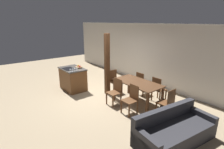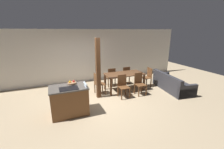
% 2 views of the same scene
% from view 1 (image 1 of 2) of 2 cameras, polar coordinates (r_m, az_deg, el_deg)
% --- Properties ---
extents(ground_plane, '(16.00, 16.00, 0.00)m').
position_cam_1_polar(ground_plane, '(6.97, -4.38, -6.64)').
color(ground_plane, '#9E896B').
extents(wall_back, '(11.20, 0.08, 2.70)m').
position_cam_1_polar(wall_back, '(8.27, 10.74, 6.70)').
color(wall_back, silver).
rests_on(wall_back, ground_plane).
extents(kitchen_island, '(1.17, 0.79, 0.94)m').
position_cam_1_polar(kitchen_island, '(7.53, -12.64, -1.38)').
color(kitchen_island, brown).
rests_on(kitchen_island, ground_plane).
extents(fruit_bowl, '(0.28, 0.28, 0.12)m').
position_cam_1_polar(fruit_bowl, '(7.36, -10.80, 2.42)').
color(fruit_bowl, '#99704C').
rests_on(fruit_bowl, kitchen_island).
extents(wine_glass_near, '(0.07, 0.07, 0.15)m').
position_cam_1_polar(wine_glass_near, '(6.79, -13.47, 1.71)').
color(wine_glass_near, silver).
rests_on(wine_glass_near, kitchen_island).
extents(wine_glass_middle, '(0.07, 0.07, 0.15)m').
position_cam_1_polar(wine_glass_middle, '(6.83, -12.79, 1.84)').
color(wine_glass_middle, silver).
rests_on(wine_glass_middle, kitchen_island).
extents(wine_glass_far, '(0.07, 0.07, 0.15)m').
position_cam_1_polar(wine_glass_far, '(6.87, -12.11, 1.97)').
color(wine_glass_far, silver).
rests_on(wine_glass_far, kitchen_island).
extents(wine_glass_end, '(0.07, 0.07, 0.15)m').
position_cam_1_polar(wine_glass_end, '(6.91, -11.45, 2.09)').
color(wine_glass_end, silver).
rests_on(wine_glass_end, kitchen_island).
extents(dining_table, '(1.73, 0.88, 0.78)m').
position_cam_1_polar(dining_table, '(6.14, 8.24, -3.42)').
color(dining_table, '#51331E').
rests_on(dining_table, ground_plane).
extents(dining_chair_near_left, '(0.40, 0.40, 0.91)m').
position_cam_1_polar(dining_chair_near_left, '(6.05, 1.11, -5.47)').
color(dining_chair_near_left, brown).
rests_on(dining_chair_near_left, ground_plane).
extents(dining_chair_near_right, '(0.40, 0.40, 0.91)m').
position_cam_1_polar(dining_chair_near_right, '(5.52, 6.30, -7.88)').
color(dining_chair_near_right, brown).
rests_on(dining_chair_near_right, ground_plane).
extents(dining_chair_far_left, '(0.40, 0.40, 0.91)m').
position_cam_1_polar(dining_chair_far_left, '(6.91, 9.65, -2.77)').
color(dining_chair_far_left, brown).
rests_on(dining_chair_far_left, ground_plane).
extents(dining_chair_far_right, '(0.40, 0.40, 0.91)m').
position_cam_1_polar(dining_chair_far_right, '(6.46, 14.78, -4.56)').
color(dining_chair_far_right, brown).
rests_on(dining_chair_far_right, ground_plane).
extents(dining_chair_head_end, '(0.40, 0.40, 0.91)m').
position_cam_1_polar(dining_chair_head_end, '(7.06, 0.88, -2.10)').
color(dining_chair_head_end, brown).
rests_on(dining_chair_head_end, ground_plane).
extents(dining_chair_foot_end, '(0.40, 0.40, 0.91)m').
position_cam_1_polar(dining_chair_foot_end, '(5.51, 17.63, -8.68)').
color(dining_chair_foot_end, brown).
rests_on(dining_chair_foot_end, ground_plane).
extents(couch, '(1.11, 2.12, 0.76)m').
position_cam_1_polar(couch, '(4.65, 19.58, -17.09)').
color(couch, '#2D2D33').
rests_on(couch, ground_plane).
extents(timber_post, '(0.16, 0.16, 2.37)m').
position_cam_1_polar(timber_post, '(6.72, -1.63, 3.21)').
color(timber_post, '#4C2D19').
rests_on(timber_post, ground_plane).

